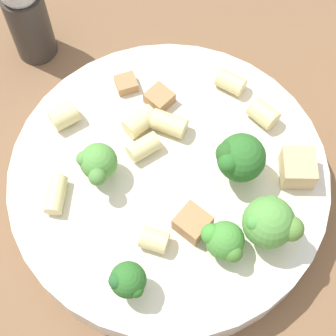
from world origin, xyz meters
The scene contains 20 objects.
ground_plane centered at (0.00, 0.00, 0.00)m, with size 2.00×2.00×0.00m, color brown.
pasta_bowl centered at (0.00, 0.00, 0.02)m, with size 0.26×0.26×0.03m.
broccoli_floret_0 centered at (0.00, -0.05, 0.06)m, with size 0.04×0.04×0.05m.
broccoli_floret_1 centered at (-0.05, -0.07, 0.06)m, with size 0.04×0.04×0.05m.
broccoli_floret_2 centered at (0.00, 0.05, 0.06)m, with size 0.03×0.03×0.04m.
broccoli_floret_3 centered at (-0.09, 0.03, 0.06)m, with size 0.03×0.03×0.04m.
broccoli_floret_4 centered at (-0.06, -0.04, 0.05)m, with size 0.03×0.03×0.03m.
rigatoni_0 centered at (0.04, 0.02, 0.04)m, with size 0.02×0.02×0.03m, color beige.
rigatoni_1 centered at (0.08, -0.05, 0.04)m, with size 0.02×0.02×0.02m, color beige.
rigatoni_2 centered at (-0.02, 0.09, 0.04)m, with size 0.01×0.01×0.03m, color beige.
rigatoni_3 centered at (-0.06, 0.01, 0.04)m, with size 0.02×0.02×0.02m, color beige.
rigatoni_4 centered at (0.02, 0.02, 0.04)m, with size 0.02×0.02×0.03m, color beige.
rigatoni_5 centered at (0.05, -0.08, 0.04)m, with size 0.02×0.02×0.02m, color beige.
rigatoni_6 centered at (0.04, 0.00, 0.04)m, with size 0.02×0.02×0.03m, color beige.
rigatoni_7 centered at (0.05, 0.09, 0.04)m, with size 0.02×0.02×0.02m, color beige.
chicken_chunk_0 centered at (0.07, 0.01, 0.04)m, with size 0.02×0.02×0.01m, color #A87A4C.
chicken_chunk_1 centered at (0.00, -0.10, 0.05)m, with size 0.03×0.03×0.02m, color tan.
chicken_chunk_2 centered at (-0.04, -0.02, 0.04)m, with size 0.02×0.02×0.02m, color #A87A4C.
chicken_chunk_3 centered at (0.08, 0.04, 0.04)m, with size 0.02×0.02×0.01m, color #A87A4C.
pepper_shaker centered at (0.15, 0.13, 0.05)m, with size 0.04×0.04×0.10m.
Camera 1 is at (-0.19, -0.00, 0.43)m, focal length 60.00 mm.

